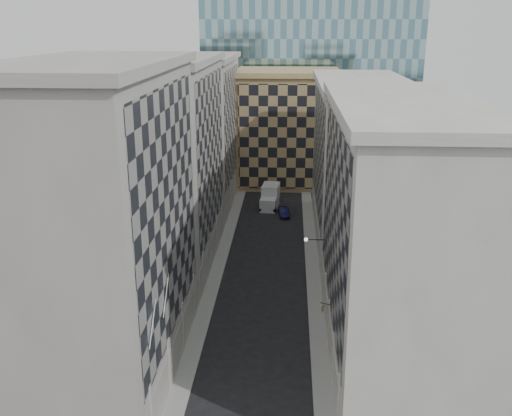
% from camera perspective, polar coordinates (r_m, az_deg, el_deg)
% --- Properties ---
extents(sidewalk_west, '(1.50, 100.00, 0.15)m').
position_cam_1_polar(sidewalk_west, '(63.26, -3.90, -6.20)').
color(sidewalk_west, '#979792').
rests_on(sidewalk_west, ground).
extents(sidewalk_east, '(1.50, 100.00, 0.15)m').
position_cam_1_polar(sidewalk_east, '(62.85, 5.70, -6.42)').
color(sidewalk_east, '#979792').
rests_on(sidewalk_east, ground).
extents(bldg_left_a, '(10.80, 22.80, 23.70)m').
position_cam_1_polar(bldg_left_a, '(42.88, -14.93, -1.86)').
color(bldg_left_a, gray).
rests_on(bldg_left_a, ground).
extents(bldg_left_b, '(10.80, 22.80, 22.70)m').
position_cam_1_polar(bldg_left_b, '(63.39, -8.84, 4.43)').
color(bldg_left_b, gray).
rests_on(bldg_left_b, ground).
extents(bldg_left_c, '(10.80, 22.80, 21.70)m').
position_cam_1_polar(bldg_left_c, '(84.66, -5.74, 7.59)').
color(bldg_left_c, gray).
rests_on(bldg_left_c, ground).
extents(bldg_right_a, '(10.80, 26.80, 20.70)m').
position_cam_1_polar(bldg_right_a, '(45.79, 13.81, -2.50)').
color(bldg_right_a, '#ADAA9F').
rests_on(bldg_right_a, ground).
extents(bldg_right_b, '(10.80, 28.80, 19.70)m').
position_cam_1_polar(bldg_right_b, '(71.56, 10.15, 4.69)').
color(bldg_right_b, '#ADAA9F').
rests_on(bldg_right_b, ground).
extents(tan_block, '(16.80, 14.80, 18.80)m').
position_cam_1_polar(tan_block, '(96.54, 3.15, 8.10)').
color(tan_block, tan).
rests_on(tan_block, ground).
extents(church_tower, '(7.20, 7.20, 51.50)m').
position_cam_1_polar(church_tower, '(109.26, 2.27, 18.48)').
color(church_tower, '#2B2621').
rests_on(church_tower, ground).
extents(flagpoles_left, '(0.10, 6.33, 2.33)m').
position_cam_1_polar(flagpoles_left, '(38.67, -9.62, -9.92)').
color(flagpoles_left, gray).
rests_on(flagpoles_left, ground).
extents(bracket_lamp, '(1.98, 0.36, 0.36)m').
position_cam_1_polar(bracket_lamp, '(54.92, 5.21, -3.16)').
color(bracket_lamp, black).
rests_on(bracket_lamp, ground).
extents(box_truck, '(2.91, 6.07, 3.22)m').
position_cam_1_polar(box_truck, '(84.31, 1.41, 1.04)').
color(box_truck, silver).
rests_on(box_truck, ground).
extents(dark_car, '(1.72, 3.85, 1.23)m').
position_cam_1_polar(dark_car, '(80.51, 2.80, -0.39)').
color(dark_car, '#0F1037').
rests_on(dark_car, ground).
extents(shop_sign, '(0.76, 0.67, 0.79)m').
position_cam_1_polar(shop_sign, '(47.51, 6.69, -9.87)').
color(shop_sign, black).
rests_on(shop_sign, ground).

